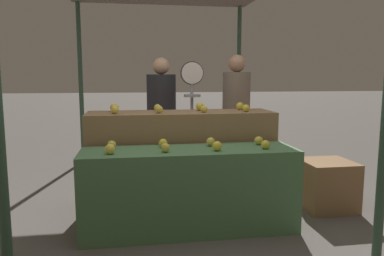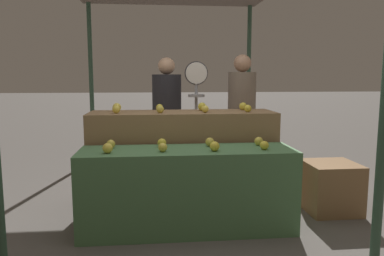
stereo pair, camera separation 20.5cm
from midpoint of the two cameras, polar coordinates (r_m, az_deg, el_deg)
The scene contains 23 objects.
ground_plane at distance 3.59m, azimuth 1.03°, elevation -15.17°, with size 60.00×60.00×0.00m, color #59544F.
display_counter_front at distance 3.46m, azimuth 1.05°, elevation -9.40°, with size 1.94×0.55×0.75m, color #4C7A4C.
display_counter_back at distance 4.00m, azimuth 0.03°, elevation -4.93°, with size 1.94×0.55×1.04m, color olive.
apple_front_0 at distance 3.24m, azimuth -10.98°, elevation -3.05°, with size 0.09×0.09×0.09m, color yellow.
apple_front_1 at distance 3.24m, azimuth -2.68°, elevation -2.98°, with size 0.08×0.08×0.08m, color gold.
apple_front_2 at distance 3.28m, azimuth 5.26°, elevation -2.81°, with size 0.09×0.09×0.09m, color gold.
apple_front_3 at distance 3.41m, azimuth 12.66°, elevation -2.60°, with size 0.08×0.08×0.08m, color gold.
apple_front_4 at distance 3.45m, azimuth -10.62°, elevation -2.44°, with size 0.08×0.08×0.08m, color gold.
apple_front_5 at distance 3.45m, azimuth -2.93°, elevation -2.29°, with size 0.08×0.08×0.08m, color gold.
apple_front_6 at distance 3.50m, azimuth 4.40°, elevation -2.15°, with size 0.08×0.08×0.08m, color gold.
apple_front_7 at distance 3.61m, azimuth 11.74°, elevation -1.99°, with size 0.08×0.08×0.08m, color gold.
apple_back_0 at distance 3.80m, azimuth -9.97°, elevation 2.80°, with size 0.08×0.08×0.08m, color yellow.
apple_back_1 at distance 3.78m, azimuth -3.34°, elevation 2.86°, with size 0.08×0.08×0.08m, color gold.
apple_back_2 at distance 3.82m, azimuth 3.54°, elevation 2.91°, with size 0.08×0.08×0.08m, color yellow.
apple_back_3 at distance 3.92m, azimuth 9.99°, elevation 2.95°, with size 0.08×0.08×0.08m, color gold.
apple_back_4 at distance 4.00m, azimuth -9.95°, elevation 3.12°, with size 0.09×0.09×0.09m, color yellow.
apple_back_5 at distance 4.00m, azimuth -3.51°, elevation 3.12°, with size 0.07×0.07×0.07m, color gold.
apple_back_6 at distance 4.05m, azimuth 2.98°, elevation 3.28°, with size 0.09×0.09×0.09m, color gold.
apple_back_7 at distance 4.15m, azimuth 9.19°, elevation 3.28°, with size 0.09×0.09×0.09m, color gold.
produce_scale at distance 4.51m, azimuth 1.96°, elevation 4.61°, with size 0.28×0.20×1.58m.
person_vendor_at_scale at distance 4.85m, azimuth -2.63°, elevation 2.41°, with size 0.48×0.48×1.64m.
person_customer_left at distance 4.83m, azimuth 8.78°, elevation 2.62°, with size 0.40×0.40×1.68m.
wooden_crate_side at distance 4.24m, azimuth 21.69°, elevation -8.37°, with size 0.52×0.52×0.52m, color olive.
Camera 2 is at (-0.29, -3.29, 1.40)m, focal length 35.00 mm.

